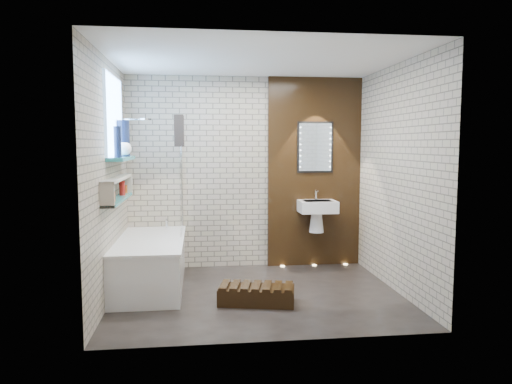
{
  "coord_description": "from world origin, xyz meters",
  "views": [
    {
      "loc": [
        -0.65,
        -5.23,
        1.69
      ],
      "look_at": [
        0.0,
        0.15,
        1.15
      ],
      "focal_mm": 33.68,
      "sensor_mm": 36.0,
      "label": 1
    }
  ],
  "objects": [
    {
      "name": "bathtub",
      "position": [
        -1.22,
        0.45,
        0.29
      ],
      "size": [
        0.79,
        1.74,
        0.7
      ],
      "color": "white",
      "rests_on": "ground"
    },
    {
      "name": "walnut_step",
      "position": [
        -0.05,
        -0.3,
        0.09
      ],
      "size": [
        0.85,
        0.51,
        0.18
      ],
      "primitive_type": "cube",
      "rotation": [
        0.0,
        0.0,
        -0.21
      ],
      "color": "black",
      "rests_on": "ground"
    },
    {
      "name": "sill_vases",
      "position": [
        -1.5,
        0.4,
        1.71
      ],
      "size": [
        0.18,
        0.53,
        0.41
      ],
      "color": "white",
      "rests_on": "clerestory_window"
    },
    {
      "name": "floor_uplights",
      "position": [
        0.95,
        1.2,
        0.01
      ],
      "size": [
        0.96,
        0.06,
        0.01
      ],
      "color": "#FFD899",
      "rests_on": "ground"
    },
    {
      "name": "clerestory_window",
      "position": [
        -1.57,
        0.35,
        1.9
      ],
      "size": [
        0.18,
        1.0,
        0.94
      ],
      "color": "#7FADE0",
      "rests_on": "room_shell"
    },
    {
      "name": "washbasin",
      "position": [
        0.95,
        1.07,
        0.79
      ],
      "size": [
        0.5,
        0.36,
        0.58
      ],
      "color": "white",
      "rests_on": "walnut_panel"
    },
    {
      "name": "shower_head",
      "position": [
        -1.3,
        0.95,
        2.0
      ],
      "size": [
        0.18,
        0.18,
        0.02
      ],
      "primitive_type": "cylinder",
      "color": "silver",
      "rests_on": "room_shell"
    },
    {
      "name": "display_niche",
      "position": [
        -1.53,
        0.15,
        1.2
      ],
      "size": [
        0.14,
        1.3,
        0.26
      ],
      "color": "teal",
      "rests_on": "room_shell"
    },
    {
      "name": "walnut_panel",
      "position": [
        0.95,
        1.27,
        1.3
      ],
      "size": [
        1.3,
        0.06,
        2.6
      ],
      "primitive_type": "cube",
      "color": "black",
      "rests_on": "ground"
    },
    {
      "name": "niche_bottles",
      "position": [
        -1.53,
        0.25,
        1.17
      ],
      "size": [
        0.07,
        1.02,
        0.17
      ],
      "color": "#AF4C1B",
      "rests_on": "display_niche"
    },
    {
      "name": "room_shell",
      "position": [
        0.0,
        0.0,
        1.3
      ],
      "size": [
        3.24,
        3.2,
        2.6
      ],
      "color": "tan",
      "rests_on": "ground"
    },
    {
      "name": "bath_screen",
      "position": [
        -0.87,
        0.89,
        1.28
      ],
      "size": [
        0.01,
        0.78,
        1.4
      ],
      "primitive_type": "cube",
      "color": "white",
      "rests_on": "bathtub"
    },
    {
      "name": "towel",
      "position": [
        -0.87,
        0.61,
        1.85
      ],
      "size": [
        0.11,
        0.28,
        0.37
      ],
      "primitive_type": "cube",
      "color": "#292421",
      "rests_on": "bath_screen"
    },
    {
      "name": "ground",
      "position": [
        0.0,
        0.0,
        0.0
      ],
      "size": [
        3.2,
        3.2,
        0.0
      ],
      "primitive_type": "plane",
      "color": "black",
      "rests_on": "ground"
    },
    {
      "name": "led_mirror",
      "position": [
        0.95,
        1.23,
        1.65
      ],
      "size": [
        0.5,
        0.02,
        0.7
      ],
      "color": "black",
      "rests_on": "walnut_panel"
    }
  ]
}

